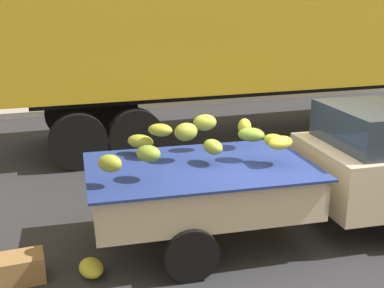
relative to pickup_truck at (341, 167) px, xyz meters
name	(u,v)px	position (x,y,z in m)	size (l,w,h in m)	color
ground	(283,243)	(-0.94, -0.19, -0.88)	(220.00, 220.00, 0.00)	#28282B
curb_strip	(134,104)	(-0.94, 8.68, -0.80)	(80.00, 0.80, 0.16)	gray
pickup_truck	(341,167)	(0.00, 0.00, 0.00)	(5.13, 2.17, 1.70)	#CCB793
semi_trailer	(276,24)	(1.53, 4.77, 1.66)	(12.05, 2.81, 3.95)	gold
fallen_banana_bunch_near_tailgate	(91,268)	(-3.42, -0.13, -0.79)	(0.38, 0.27, 0.19)	gold
produce_crate	(21,268)	(-4.18, 0.03, -0.73)	(0.52, 0.36, 0.31)	olive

